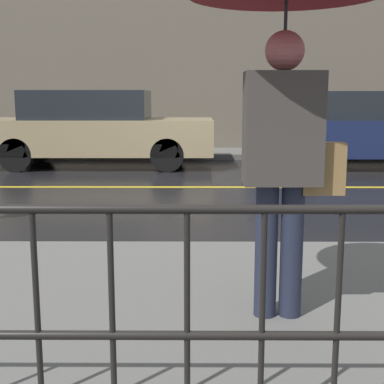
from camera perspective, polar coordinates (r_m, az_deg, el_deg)
ground_plane at (r=8.55m, az=1.07°, el=0.51°), size 80.00×80.00×0.00m
sidewalk_near at (r=3.48m, az=2.22°, el=-13.04°), size 28.00×3.05×0.13m
sidewalk_far at (r=13.06m, az=0.81°, el=4.14°), size 28.00×1.69×0.13m
lane_marking at (r=8.55m, az=1.07°, el=0.54°), size 25.20×0.12×0.01m
building_storefront at (r=14.09m, az=0.80°, el=17.34°), size 28.00×0.30×6.39m
railing_foreground at (r=2.06m, az=3.53°, el=-10.90°), size 12.00×0.04×0.92m
pedestrian at (r=3.13m, az=10.03°, el=16.92°), size 1.10×1.10×2.09m
car_tan at (r=11.22m, az=-10.25°, el=6.69°), size 4.70×1.78×1.55m
car_navy at (r=11.55m, az=17.62°, el=6.41°), size 4.71×1.91×1.53m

